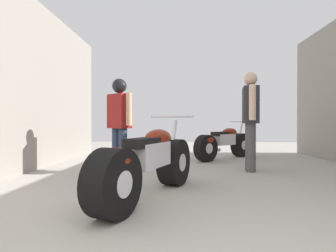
# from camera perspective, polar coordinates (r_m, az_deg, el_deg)

# --- Properties ---
(ground_plane) EXTENTS (16.28, 16.28, 0.00)m
(ground_plane) POSITION_cam_1_polar(r_m,az_deg,el_deg) (4.28, 7.82, -10.97)
(ground_plane) COLOR #A8A399
(garage_partition_left) EXTENTS (0.08, 7.46, 3.14)m
(garage_partition_left) POSITION_cam_1_polar(r_m,az_deg,el_deg) (5.00, -30.18, 8.67)
(garage_partition_left) COLOR gray
(garage_partition_left) RESTS_ON ground_plane
(motorcycle_maroon_cruiser) EXTENTS (1.02, 2.03, 0.97)m
(motorcycle_maroon_cruiser) POSITION_cam_1_polar(r_m,az_deg,el_deg) (3.07, -4.20, -8.05)
(motorcycle_maroon_cruiser) COLOR black
(motorcycle_maroon_cruiser) RESTS_ON ground_plane
(motorcycle_black_naked) EXTENTS (1.56, 1.50, 0.92)m
(motorcycle_black_naked) POSITION_cam_1_polar(r_m,az_deg,el_deg) (6.56, 11.69, -3.60)
(motorcycle_black_naked) COLOR black
(motorcycle_black_naked) RESTS_ON ground_plane
(mechanic_in_blue) EXTENTS (0.32, 0.72, 1.77)m
(mechanic_in_blue) POSITION_cam_1_polar(r_m,az_deg,el_deg) (5.05, 17.12, 2.20)
(mechanic_in_blue) COLOR #4C4C4C
(mechanic_in_blue) RESTS_ON ground_plane
(mechanic_with_helmet) EXTENTS (0.55, 0.50, 1.63)m
(mechanic_with_helmet) POSITION_cam_1_polar(r_m,az_deg,el_deg) (4.72, -10.29, 2.03)
(mechanic_with_helmet) COLOR #2D3851
(mechanic_with_helmet) RESTS_ON ground_plane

